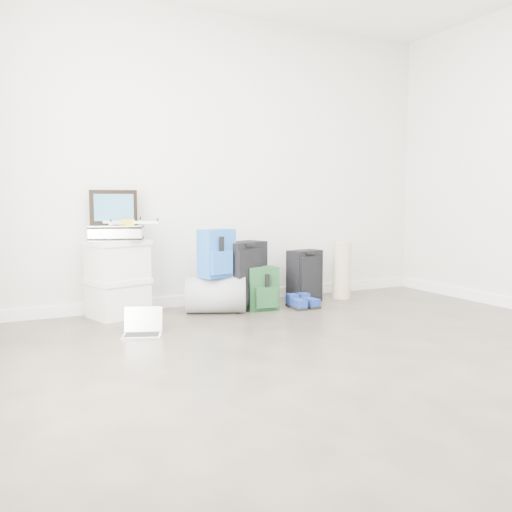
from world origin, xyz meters
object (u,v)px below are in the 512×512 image
large_suitcase (244,275)px  laptop (143,329)px  duffel_bag (216,295)px  boxes_stack (118,278)px  briefcase (117,233)px  carry_on (305,276)px

large_suitcase → laptop: large_suitcase is taller
large_suitcase → laptop: 1.23m
duffel_bag → laptop: duffel_bag is taller
boxes_stack → large_suitcase: 1.11m
briefcase → carry_on: 1.84m
duffel_bag → laptop: bearing=-123.3°
briefcase → duffel_bag: (0.80, -0.21, -0.56)m
carry_on → boxes_stack: bearing=164.6°
large_suitcase → laptop: (-1.08, -0.53, -0.26)m
briefcase → laptop: (0.02, -0.70, -0.67)m
briefcase → large_suitcase: briefcase is taller
briefcase → laptop: 0.97m
boxes_stack → duffel_bag: (0.80, -0.21, -0.17)m
duffel_bag → large_suitcase: bearing=32.0°
boxes_stack → duffel_bag: 0.85m
briefcase → large_suitcase: bearing=9.5°
duffel_bag → carry_on: 0.98m
boxes_stack → duffel_bag: size_ratio=1.26×
laptop → carry_on: bearing=40.1°
boxes_stack → laptop: bearing=-106.0°
duffel_bag → large_suitcase: (0.29, 0.04, 0.15)m
boxes_stack → briefcase: (0.00, 0.00, 0.39)m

